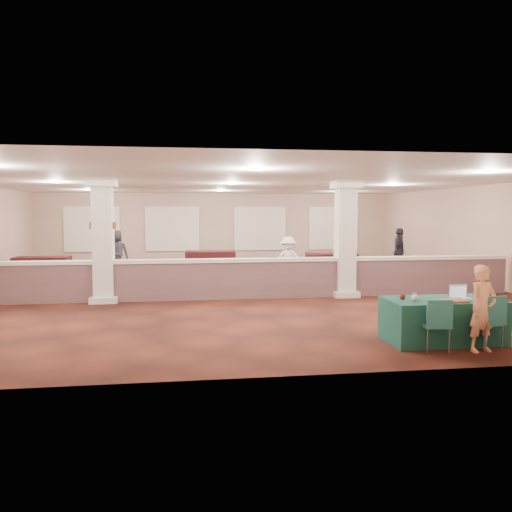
{
  "coord_description": "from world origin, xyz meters",
  "views": [
    {
      "loc": [
        -1.34,
        -14.83,
        2.34
      ],
      "look_at": [
        0.43,
        -2.0,
        1.2
      ],
      "focal_mm": 35.0,
      "sensor_mm": 36.0,
      "label": 1
    }
  ],
  "objects": [
    {
      "name": "far_table_front_left",
      "position": [
        -3.31,
        2.03,
        0.36
      ],
      "size": [
        1.95,
        1.34,
        0.72
      ],
      "primitive_type": "cube",
      "rotation": [
        0.0,
        0.0,
        -0.28
      ],
      "color": "black",
      "rests_on": "ground"
    },
    {
      "name": "far_table_back_right",
      "position": [
        4.07,
        3.44,
        0.4
      ],
      "size": [
        2.12,
        1.37,
        0.79
      ],
      "primitive_type": "cube",
      "rotation": [
        0.0,
        0.0,
        -0.21
      ],
      "color": "black",
      "rests_on": "ground"
    },
    {
      "name": "ceiling",
      "position": [
        0.0,
        0.0,
        3.2
      ],
      "size": [
        16.0,
        16.0,
        0.02
      ],
      "primitive_type": "cube",
      "color": "silver",
      "rests_on": "wall_back"
    },
    {
      "name": "far_table_front_right",
      "position": [
        6.5,
        0.3,
        0.33
      ],
      "size": [
        1.74,
        1.08,
        0.66
      ],
      "primitive_type": "cube",
      "rotation": [
        0.0,
        0.0,
        -0.17
      ],
      "color": "black",
      "rests_on": "ground"
    },
    {
      "name": "yarn_red",
      "position": [
        2.46,
        -6.45,
        0.84
      ],
      "size": [
        0.11,
        0.11,
        0.11
      ],
      "primitive_type": "sphere",
      "color": "maroon",
      "rests_on": "near_table"
    },
    {
      "name": "attendee_a",
      "position": [
        -3.85,
        2.1,
        0.85
      ],
      "size": [
        0.93,
        0.76,
        1.71
      ],
      "primitive_type": "imported",
      "rotation": [
        0.0,
        0.0,
        0.44
      ],
      "color": "black",
      "rests_on": "ground"
    },
    {
      "name": "wall_right",
      "position": [
        8.0,
        0.0,
        1.6
      ],
      "size": [
        0.04,
        16.0,
        3.2
      ],
      "primitive_type": "cube",
      "color": "gray",
      "rests_on": "ground"
    },
    {
      "name": "conf_chair_main",
      "position": [
        3.75,
        -7.09,
        0.55
      ],
      "size": [
        0.57,
        0.57,
        0.94
      ],
      "rotation": [
        0.0,
        0.0,
        0.26
      ],
      "color": "#1E5953",
      "rests_on": "ground"
    },
    {
      "name": "woman",
      "position": [
        3.54,
        -7.2,
        0.73
      ],
      "size": [
        0.6,
        0.47,
        1.47
      ],
      "primitive_type": "imported",
      "rotation": [
        0.0,
        0.0,
        0.25
      ],
      "color": "#E98665",
      "rests_on": "ground"
    },
    {
      "name": "wall_front",
      "position": [
        0.0,
        -8.0,
        1.6
      ],
      "size": [
        16.0,
        0.04,
        3.2
      ],
      "primitive_type": "cube",
      "color": "gray",
      "rests_on": "ground"
    },
    {
      "name": "attendee_b",
      "position": [
        2.0,
        1.46,
        0.77
      ],
      "size": [
        1.07,
        0.72,
        1.53
      ],
      "primitive_type": "imported",
      "rotation": [
        0.0,
        0.0,
        -0.3
      ],
      "color": "silver",
      "rests_on": "ground"
    },
    {
      "name": "attendee_d",
      "position": [
        -3.86,
        3.5,
        0.86
      ],
      "size": [
        0.86,
        0.48,
        1.73
      ],
      "primitive_type": "imported",
      "rotation": [
        0.0,
        0.0,
        3.12
      ],
      "color": "black",
      "rests_on": "ground"
    },
    {
      "name": "sconce_left",
      "position": [
        -3.78,
        -1.5,
        2.0
      ],
      "size": [
        0.12,
        0.12,
        0.18
      ],
      "color": "brown",
      "rests_on": "column_left"
    },
    {
      "name": "conf_chair_side",
      "position": [
        2.79,
        -7.08,
        0.53
      ],
      "size": [
        0.49,
        0.49,
        0.9
      ],
      "rotation": [
        0.0,
        0.0,
        -0.1
      ],
      "color": "#1E5953",
      "rests_on": "ground"
    },
    {
      "name": "far_table_front_center",
      "position": [
        -2.0,
        0.79,
        0.38
      ],
      "size": [
        2.04,
        1.32,
        0.76
      ],
      "primitive_type": "cube",
      "rotation": [
        0.0,
        0.0,
        -0.21
      ],
      "color": "black",
      "rests_on": "ground"
    },
    {
      "name": "sconce_right",
      "position": [
        -3.22,
        -1.5,
        2.0
      ],
      "size": [
        0.12,
        0.12,
        0.18
      ],
      "color": "brown",
      "rests_on": "column_left"
    },
    {
      "name": "far_table_back_center",
      "position": [
        -0.41,
        5.09,
        0.4
      ],
      "size": [
        2.04,
        1.12,
        0.8
      ],
      "primitive_type": "cube",
      "rotation": [
        0.0,
        0.0,
        -0.07
      ],
      "color": "black",
      "rests_on": "ground"
    },
    {
      "name": "wall_back",
      "position": [
        0.0,
        8.0,
        1.6
      ],
      "size": [
        16.0,
        0.04,
        3.2
      ],
      "primitive_type": "cube",
      "color": "gray",
      "rests_on": "ground"
    },
    {
      "name": "screen_glow",
      "position": [
        3.54,
        -6.43,
        0.9
      ],
      "size": [
        0.32,
        0.01,
        0.2
      ],
      "primitive_type": "cube",
      "rotation": [
        0.0,
        0.0,
        0.01
      ],
      "color": "#ADB6D0",
      "rests_on": "near_table"
    },
    {
      "name": "knitting",
      "position": [
        3.27,
        -6.77,
        0.8
      ],
      "size": [
        0.43,
        0.33,
        0.03
      ],
      "primitive_type": "cube",
      "rotation": [
        0.0,
        0.0,
        0.01
      ],
      "color": "#B13F1C",
      "rests_on": "near_table"
    },
    {
      "name": "yarn_cream",
      "position": [
        2.63,
        -6.61,
        0.84
      ],
      "size": [
        0.12,
        0.12,
        0.12
      ],
      "primitive_type": "sphere",
      "color": "beige",
      "rests_on": "near_table"
    },
    {
      "name": "column_right",
      "position": [
        3.0,
        -1.5,
        1.64
      ],
      "size": [
        0.72,
        0.72,
        3.2
      ],
      "color": "beige",
      "rests_on": "ground"
    },
    {
      "name": "partition_wall",
      "position": [
        0.0,
        -1.5,
        0.57
      ],
      "size": [
        15.6,
        0.28,
        1.1
      ],
      "color": "brown",
      "rests_on": "ground"
    },
    {
      "name": "yarn_grey",
      "position": [
        2.73,
        -6.38,
        0.84
      ],
      "size": [
        0.11,
        0.11,
        0.11
      ],
      "primitive_type": "sphere",
      "color": "#49494D",
      "rests_on": "near_table"
    },
    {
      "name": "scissors",
      "position": [
        3.91,
        -6.79,
        0.79
      ],
      "size": [
        0.13,
        0.03,
        0.01
      ],
      "primitive_type": "cube",
      "rotation": [
        0.0,
        0.0,
        0.01
      ],
      "color": "#B41325",
      "rests_on": "near_table"
    },
    {
      "name": "laptop_base",
      "position": [
        3.54,
        -6.55,
        0.79
      ],
      "size": [
        0.36,
        0.25,
        0.02
      ],
      "primitive_type": "cube",
      "rotation": [
        0.0,
        0.0,
        0.01
      ],
      "color": "silver",
      "rests_on": "near_table"
    },
    {
      "name": "ground",
      "position": [
        0.0,
        0.0,
        0.0
      ],
      "size": [
        16.0,
        16.0,
        0.0
      ],
      "primitive_type": "plane",
      "color": "#4C1D13",
      "rests_on": "ground"
    },
    {
      "name": "far_table_back_left",
      "position": [
        -6.5,
        3.8,
        0.38
      ],
      "size": [
        1.87,
        0.94,
        0.76
      ],
      "primitive_type": "cube",
      "rotation": [
        0.0,
        0.0,
        -0.01
      ],
      "color": "black",
      "rests_on": "ground"
    },
    {
      "name": "attendee_c",
      "position": [
        6.5,
        2.83,
        0.88
      ],
      "size": [
        1.0,
        1.13,
        1.77
      ],
      "primitive_type": "imported",
      "rotation": [
        0.0,
        0.0,
        0.96
      ],
      "color": "black",
      "rests_on": "ground"
    },
    {
      "name": "laptop_screen",
      "position": [
        3.54,
        -6.43,
        0.92
      ],
      "size": [
        0.35,
        0.02,
        0.24
      ],
      "primitive_type": "cube",
      "rotation": [
        0.0,
        0.0,
        0.01
      ],
      "color": "silver",
      "rests_on": "near_table"
    },
    {
      "name": "column_left",
      "position": [
        -3.5,
        -1.5,
        1.64
      ],
      "size": [
        0.72,
        0.72,
        3.2
      ],
      "color": "beige",
      "rests_on": "ground"
    },
    {
      "name": "near_table",
      "position": [
        3.21,
        -6.5,
        0.39
      ],
      "size": [
        2.05,
        1.04,
        0.78
      ],
      "primitive_type": "cube",
      "rotation": [
        0.0,
        0.0,
        0.01
      ],
      "color": "#0F3833",
      "rests_on": "ground"
    }
  ]
}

